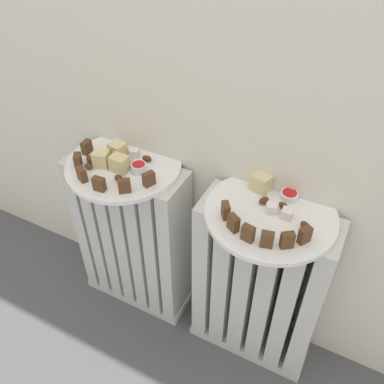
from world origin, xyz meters
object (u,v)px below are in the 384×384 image
jam_bowl_right (289,195)px  fork (127,166)px  jam_bowl_left (139,167)px  radiator_left (134,238)px  radiator_right (258,288)px  plate_left (124,165)px  plate_right (270,214)px

jam_bowl_right → fork: bearing=-170.2°
jam_bowl_right → jam_bowl_left: bearing=-169.0°
radiator_left → radiator_right: bearing=0.0°
radiator_right → jam_bowl_right: bearing=70.4°
radiator_left → jam_bowl_left: bearing=-10.2°
radiator_left → jam_bowl_left: (0.06, -0.01, 0.30)m
radiator_right → jam_bowl_left: 0.47m
radiator_left → jam_bowl_right: bearing=8.4°
radiator_left → plate_left: plate_left is taller
fork → radiator_right: bearing=1.2°
fork → jam_bowl_right: bearing=9.8°
radiator_left → fork: fork is taller
radiator_left → fork: (0.02, -0.01, 0.29)m
plate_right → fork: (-0.39, -0.01, 0.01)m
jam_bowl_left → radiator_left: bearing=169.8°
radiator_left → radiator_right: size_ratio=1.00×
radiator_left → plate_left: size_ratio=1.78×
plate_left → fork: fork is taller
radiator_left → jam_bowl_right: jam_bowl_right is taller
fork → radiator_left: bearing=154.4°
radiator_left → jam_bowl_right: 0.53m
radiator_right → plate_right: (-0.00, 0.00, 0.29)m
jam_bowl_right → plate_left: bearing=-171.6°
radiator_right → jam_bowl_left: (-0.36, -0.01, 0.30)m
radiator_left → plate_right: bearing=0.0°
radiator_right → fork: bearing=-178.8°
jam_bowl_left → fork: 0.04m
radiator_right → plate_right: bearing=180.0°
plate_right → jam_bowl_left: 0.36m
plate_right → jam_bowl_right: size_ratio=7.29×
plate_right → jam_bowl_right: (0.02, 0.06, 0.02)m
radiator_left → jam_bowl_right: (0.43, 0.06, 0.30)m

